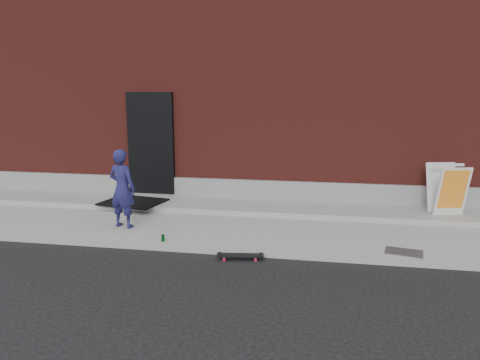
% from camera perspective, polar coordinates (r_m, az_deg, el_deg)
% --- Properties ---
extents(ground, '(80.00, 80.00, 0.00)m').
position_cam_1_polar(ground, '(7.42, 0.33, -9.29)').
color(ground, black).
rests_on(ground, ground).
extents(sidewalk, '(20.00, 3.00, 0.15)m').
position_cam_1_polar(sidewalk, '(8.81, 2.05, -5.52)').
color(sidewalk, gray).
rests_on(sidewalk, ground).
extents(apron, '(20.00, 1.20, 0.10)m').
position_cam_1_polar(apron, '(9.63, 2.84, -3.32)').
color(apron, gray).
rests_on(apron, sidewalk).
extents(building, '(20.00, 8.10, 5.00)m').
position_cam_1_polar(building, '(13.91, 5.49, 10.56)').
color(building, maroon).
rests_on(building, ground).
extents(child, '(0.58, 0.45, 1.41)m').
position_cam_1_polar(child, '(8.52, -14.17, -1.01)').
color(child, '#1D1C4F').
rests_on(child, sidewalk).
extents(skateboard, '(0.71, 0.27, 0.08)m').
position_cam_1_polar(skateboard, '(7.26, 0.00, -9.21)').
color(skateboard, '#B6122E').
rests_on(skateboard, ground).
extents(pizza_sign, '(0.72, 0.80, 0.96)m').
position_cam_1_polar(pizza_sign, '(9.65, 23.97, -1.00)').
color(pizza_sign, silver).
rests_on(pizza_sign, apron).
extents(soda_can, '(0.07, 0.07, 0.11)m').
position_cam_1_polar(soda_can, '(7.73, -9.37, -7.00)').
color(soda_can, '#1A8635').
rests_on(soda_can, sidewalk).
extents(doormat, '(1.35, 1.17, 0.03)m').
position_cam_1_polar(doormat, '(10.03, -12.90, -2.62)').
color(doormat, black).
rests_on(doormat, apron).
extents(utility_plate, '(0.60, 0.44, 0.02)m').
position_cam_1_polar(utility_plate, '(7.56, 19.36, -8.29)').
color(utility_plate, '#55565A').
rests_on(utility_plate, sidewalk).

